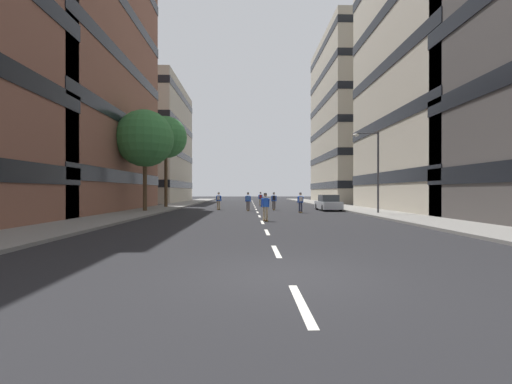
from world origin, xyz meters
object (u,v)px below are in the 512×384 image
object	(u,v)px
street_tree_mid	(145,139)
skater_1	(248,200)
skater_0	(301,201)
skater_4	(260,198)
skater_5	(219,200)
skater_2	(265,205)
street_tree_near	(166,138)
skater_3	(274,200)
streetlamp_right	(374,163)
parked_car_near	(328,203)

from	to	relation	value
street_tree_mid	skater_1	distance (m)	10.92
street_tree_mid	skater_0	size ratio (longest dim) A/B	5.04
skater_1	skater_4	world-z (taller)	same
skater_0	skater_1	size ratio (longest dim) A/B	1.00
skater_5	skater_2	bearing A→B (deg)	-73.22
street_tree_near	skater_3	size ratio (longest dim) A/B	5.69
skater_4	skater_1	bearing A→B (deg)	-98.48
skater_2	skater_3	xyz separation A→B (m)	(1.50, 12.66, 0.03)
skater_3	streetlamp_right	bearing A→B (deg)	-40.78
skater_5	skater_3	bearing A→B (deg)	-6.78
street_tree_mid	skater_3	bearing A→B (deg)	14.81
skater_0	skater_1	bearing A→B (deg)	144.22
street_tree_near	skater_1	bearing A→B (deg)	-32.73
parked_car_near	skater_3	size ratio (longest dim) A/B	2.47
street_tree_mid	skater_4	size ratio (longest dim) A/B	5.04
parked_car_near	street_tree_near	bearing A→B (deg)	161.30
street_tree_mid	skater_4	xyz separation A→B (m)	(10.79, 12.73, -5.54)
street_tree_mid	skater_1	xyz separation A→B (m)	(9.19, 2.02, -5.54)
streetlamp_right	skater_5	size ratio (longest dim) A/B	3.65
skater_2	skater_5	world-z (taller)	same
streetlamp_right	skater_2	distance (m)	11.39
streetlamp_right	skater_3	world-z (taller)	streetlamp_right
skater_2	skater_4	distance (m)	22.29
street_tree_mid	skater_3	xyz separation A→B (m)	(11.75, 3.11, -5.54)
street_tree_near	skater_1	xyz separation A→B (m)	(9.19, -5.91, -6.87)
skater_3	skater_1	bearing A→B (deg)	-156.91
skater_3	skater_4	distance (m)	9.67
skater_5	street_tree_mid	bearing A→B (deg)	-148.92
skater_0	skater_3	size ratio (longest dim) A/B	1.00
skater_2	skater_3	world-z (taller)	same
parked_car_near	skater_5	xyz separation A→B (m)	(-10.71, 1.58, 0.32)
skater_1	skater_3	world-z (taller)	same
street_tree_near	skater_3	bearing A→B (deg)	-22.29
skater_4	skater_3	bearing A→B (deg)	-84.28
skater_0	skater_4	world-z (taller)	same
street_tree_mid	skater_4	world-z (taller)	street_tree_mid
skater_0	skater_4	size ratio (longest dim) A/B	1.00
skater_1	streetlamp_right	bearing A→B (deg)	-28.21
skater_5	skater_0	bearing A→B (deg)	-33.81
street_tree_near	skater_1	distance (m)	12.91
skater_1	skater_2	world-z (taller)	same
street_tree_near	skater_4	xyz separation A→B (m)	(10.79, 4.81, -6.87)
streetlamp_right	skater_1	xyz separation A→B (m)	(-10.12, 5.43, -3.12)
skater_5	parked_car_near	bearing A→B (deg)	-8.37
skater_5	skater_4	bearing A→B (deg)	63.10
street_tree_mid	skater_3	distance (m)	13.36
skater_1	skater_4	size ratio (longest dim) A/B	1.00
street_tree_near	skater_2	size ratio (longest dim) A/B	5.69
street_tree_mid	streetlamp_right	distance (m)	19.76
skater_4	skater_0	bearing A→B (deg)	-78.12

